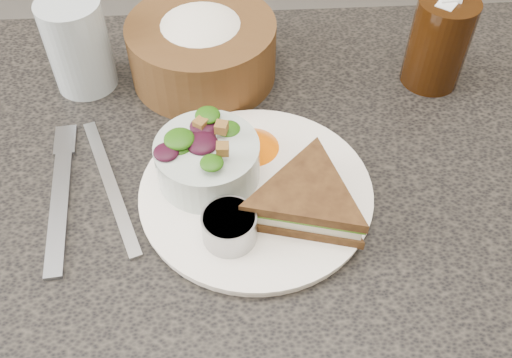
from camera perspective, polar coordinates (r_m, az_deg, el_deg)
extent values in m
cube|color=black|center=(0.99, -0.97, -14.26)|extent=(1.00, 0.70, 0.75)
cylinder|color=white|center=(0.65, 0.00, -1.39)|extent=(0.26, 0.26, 0.01)
cylinder|color=gray|center=(0.60, -2.68, -4.83)|extent=(0.06, 0.06, 0.03)
cone|color=#FF6801|center=(0.68, -0.40, 4.03)|extent=(0.10, 0.10, 0.03)
cube|color=gray|center=(0.69, -19.03, -2.25)|extent=(0.04, 0.20, 0.01)
cube|color=#ABABAC|center=(0.69, -14.35, -0.53)|extent=(0.09, 0.21, 0.00)
cylinder|color=#A5B4BC|center=(0.80, -17.36, 12.65)|extent=(0.08, 0.08, 0.12)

